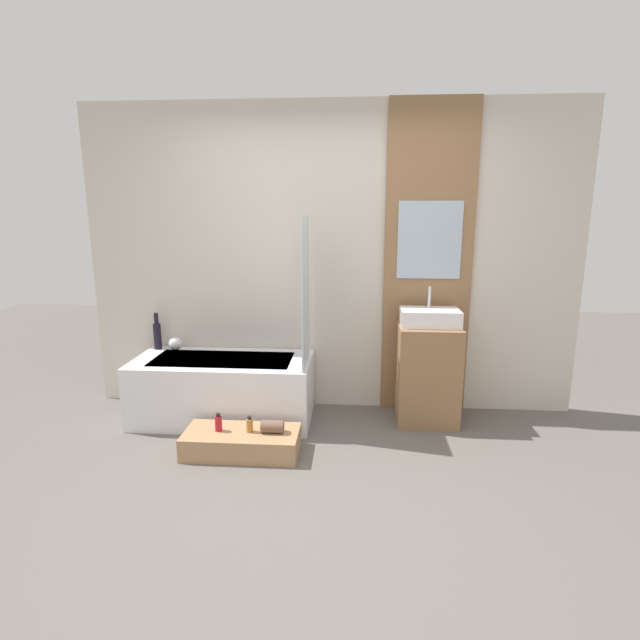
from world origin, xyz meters
TOP-DOWN VIEW (x-y plane):
  - ground_plane at (0.00, 0.00)m, footprint 12.00×12.00m
  - wall_tiled_back at (0.00, 1.58)m, footprint 4.20×0.06m
  - wall_wood_accent at (0.82, 1.53)m, footprint 0.73×0.04m
  - bathtub at (-0.87, 1.18)m, footprint 1.47×0.69m
  - glass_shower_screen at (-0.16, 1.11)m, footprint 0.01×0.49m
  - wooden_step_bench at (-0.58, 0.59)m, footprint 0.83×0.38m
  - vanity_cabinet at (0.82, 1.28)m, footprint 0.49×0.46m
  - sink at (0.82, 1.28)m, footprint 0.47×0.31m
  - vase_tall_dark at (-1.52, 1.45)m, footprint 0.07×0.07m
  - vase_round_light at (-1.35, 1.42)m, footprint 0.11×0.11m
  - bottle_soap_primary at (-0.75, 0.59)m, footprint 0.05×0.05m
  - bottle_soap_secondary at (-0.52, 0.59)m, footprint 0.05×0.05m
  - towel_roll at (-0.35, 0.59)m, footprint 0.16×0.09m

SIDE VIEW (x-z plane):
  - ground_plane at x=0.00m, z-range 0.00..0.00m
  - wooden_step_bench at x=-0.58m, z-range 0.00..0.17m
  - towel_roll at x=-0.35m, z-range 0.17..0.26m
  - bottle_soap_secondary at x=-0.52m, z-range 0.16..0.28m
  - bottle_soap_primary at x=-0.75m, z-range 0.16..0.29m
  - bathtub at x=-0.87m, z-range 0.00..0.52m
  - vanity_cabinet at x=0.82m, z-range 0.00..0.81m
  - vase_round_light at x=-1.35m, z-range 0.52..0.63m
  - vase_tall_dark at x=-1.52m, z-range 0.49..0.81m
  - sink at x=0.82m, z-range 0.73..1.03m
  - glass_shower_screen at x=-0.16m, z-range 0.52..1.68m
  - wall_tiled_back at x=0.00m, z-range 0.00..2.60m
  - wall_wood_accent at x=0.82m, z-range 0.01..2.61m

